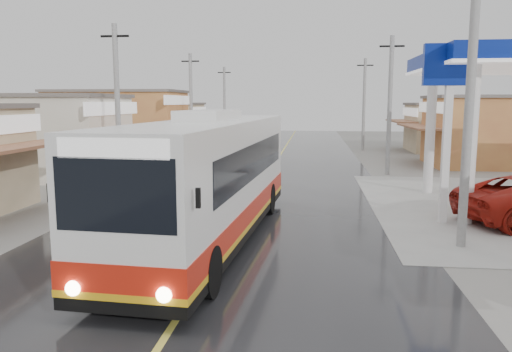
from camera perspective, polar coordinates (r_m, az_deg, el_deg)
The scene contains 11 objects.
ground at distance 15.68m, azimuth -3.32°, elevation -7.27°, with size 120.00×120.00×0.00m, color slate.
road at distance 30.28m, azimuth 1.52°, elevation 0.40°, with size 12.00×90.00×0.02m, color black.
centre_line at distance 30.28m, azimuth 1.52°, elevation 0.43°, with size 0.15×90.00×0.01m, color #D8CC4C.
shopfronts_left at distance 36.63m, azimuth -18.75°, elevation 1.34°, with size 11.00×44.00×5.20m, color tan, non-canonical shape.
utility_poles_left at distance 32.60m, azimuth -10.67°, elevation 0.82°, with size 1.60×50.00×8.00m, color gray, non-canonical shape.
utility_poles_right at distance 30.49m, azimuth 14.75°, elevation 0.16°, with size 1.60×36.00×8.00m, color gray, non-canonical shape.
coach_bus at distance 15.25m, azimuth -5.17°, elevation -0.34°, with size 3.68×12.92×3.99m.
second_bus at distance 28.99m, azimuth -8.59°, elevation 2.90°, with size 3.05×8.51×2.76m.
cyclist at distance 24.65m, azimuth -9.16°, elevation 0.02°, with size 1.05×2.01×2.07m.
tricycle_near at distance 29.12m, azimuth -13.09°, elevation 1.79°, with size 1.70×2.38×1.71m.
tyre_stack at distance 23.98m, azimuth -16.53°, elevation -1.61°, with size 0.79×0.79×0.40m.
Camera 1 is at (2.61, -14.87, 4.24)m, focal length 35.00 mm.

